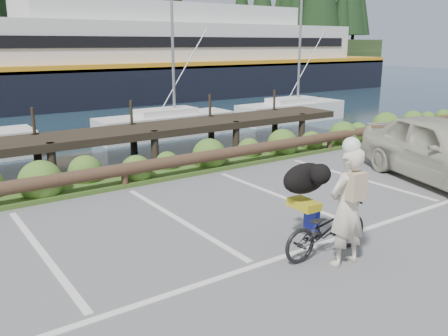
# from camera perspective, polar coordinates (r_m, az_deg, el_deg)

# --- Properties ---
(ground) EXTENTS (72.00, 72.00, 0.00)m
(ground) POSITION_cam_1_polar(r_m,az_deg,el_deg) (7.80, 2.04, -10.60)
(ground) COLOR #5A5A5D
(vegetation_strip) EXTENTS (34.00, 1.60, 0.10)m
(vegetation_strip) POSITION_cam_1_polar(r_m,az_deg,el_deg) (12.17, -13.12, -1.29)
(vegetation_strip) COLOR #3D5B21
(vegetation_strip) RESTS_ON ground
(log_rail) EXTENTS (32.00, 0.30, 0.60)m
(log_rail) POSITION_cam_1_polar(r_m,az_deg,el_deg) (11.56, -11.79, -2.33)
(log_rail) COLOR #443021
(log_rail) RESTS_ON ground
(bicycle) EXTENTS (1.74, 0.65, 0.90)m
(bicycle) POSITION_cam_1_polar(r_m,az_deg,el_deg) (7.87, 12.21, -7.12)
(bicycle) COLOR black
(bicycle) RESTS_ON ground
(cyclist) EXTENTS (0.69, 0.47, 1.86)m
(cyclist) POSITION_cam_1_polar(r_m,az_deg,el_deg) (7.45, 14.59, -4.60)
(cyclist) COLOR beige
(cyclist) RESTS_ON ground
(dog) EXTENTS (0.47, 0.91, 0.52)m
(dog) POSITION_cam_1_polar(r_m,az_deg,el_deg) (8.02, 9.72, -1.23)
(dog) COLOR black
(dog) RESTS_ON bicycle
(parked_car) EXTENTS (3.25, 5.16, 1.64)m
(parked_car) POSITION_cam_1_polar(r_m,az_deg,el_deg) (12.73, 24.99, 1.96)
(parked_car) COLOR #B3B19D
(parked_car) RESTS_ON ground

